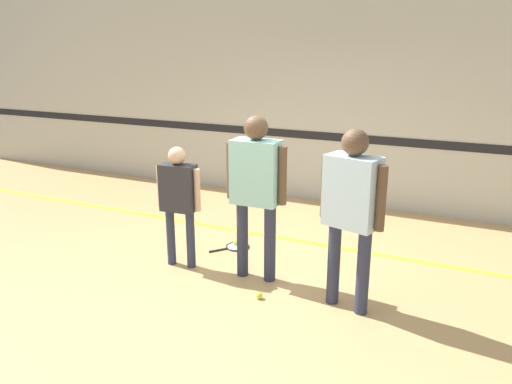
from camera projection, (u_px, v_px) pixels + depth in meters
ground_plane at (230, 280)px, 5.17m from camera, size 16.00×16.00×0.00m
wall_back at (327, 98)px, 7.40m from camera, size 16.00×0.07×3.20m
floor_stripe at (279, 237)px, 6.31m from camera, size 14.40×0.10×0.01m
person_instructor at (256, 181)px, 4.93m from camera, size 0.64×0.27×1.69m
person_student_left at (179, 194)px, 5.29m from camera, size 0.50×0.24×1.33m
person_student_right at (352, 201)px, 4.34m from camera, size 0.61×0.37×1.66m
racket_spare_on_floor at (236, 247)px, 6.00m from camera, size 0.44×0.50×0.03m
tennis_ball_near_instructor at (259, 295)px, 4.77m from camera, size 0.07×0.07×0.07m
tennis_ball_by_spare_racket at (236, 243)px, 6.06m from camera, size 0.07×0.07×0.07m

